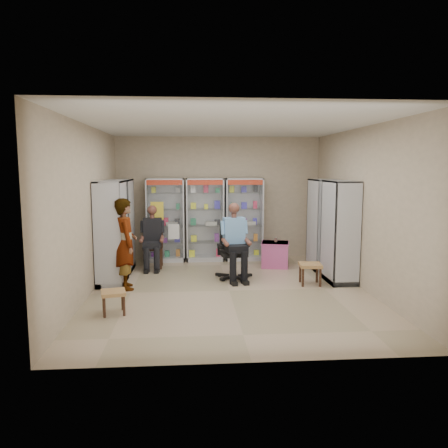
{
  "coord_description": "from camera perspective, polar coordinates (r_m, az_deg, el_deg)",
  "views": [
    {
      "loc": [
        -0.69,
        -7.79,
        2.25
      ],
      "look_at": [
        -0.04,
        0.7,
        1.15
      ],
      "focal_mm": 35.0,
      "sensor_mm": 36.0,
      "label": 1
    }
  ],
  "objects": [
    {
      "name": "cabinet_right_far",
      "position": [
        9.91,
        12.81,
        -0.07
      ],
      "size": [
        0.9,
        0.5,
        2.0
      ],
      "primitive_type": "cube",
      "rotation": [
        0.0,
        0.0,
        1.57
      ],
      "color": "#B2B4BA",
      "rests_on": "floor"
    },
    {
      "name": "tea_glass",
      "position": [
        10.04,
        6.79,
        -2.05
      ],
      "size": [
        0.07,
        0.07,
        0.1
      ],
      "primitive_type": "cylinder",
      "color": "#572807",
      "rests_on": "pink_trunk"
    },
    {
      "name": "seated_shopkeeper",
      "position": [
        8.83,
        1.27,
        -2.57
      ],
      "size": [
        0.58,
        0.73,
        1.46
      ],
      "primitive_type": null,
      "rotation": [
        0.0,
        0.0,
        0.16
      ],
      "color": "#6382C5",
      "rests_on": "floor"
    },
    {
      "name": "woven_stool_b",
      "position": [
        7.07,
        -14.22,
        -9.88
      ],
      "size": [
        0.44,
        0.44,
        0.36
      ],
      "primitive_type": "cube",
      "rotation": [
        0.0,
        0.0,
        0.23
      ],
      "color": "tan",
      "rests_on": "floor"
    },
    {
      "name": "woven_stool_a",
      "position": [
        8.67,
        11.18,
        -6.42
      ],
      "size": [
        0.45,
        0.45,
        0.41
      ],
      "primitive_type": "cube",
      "rotation": [
        0.0,
        0.0,
        -0.1
      ],
      "color": "tan",
      "rests_on": "floor"
    },
    {
      "name": "standing_man",
      "position": [
        8.3,
        -12.69,
        -2.55
      ],
      "size": [
        0.56,
        0.7,
        1.7
      ],
      "primitive_type": "imported",
      "rotation": [
        0.0,
        0.0,
        1.84
      ],
      "color": "#99999C",
      "rests_on": "floor"
    },
    {
      "name": "pink_trunk",
      "position": [
        10.06,
        6.68,
        -3.97
      ],
      "size": [
        0.7,
        0.68,
        0.57
      ],
      "primitive_type": "cube",
      "rotation": [
        0.0,
        0.0,
        -0.23
      ],
      "color": "#A5427C",
      "rests_on": "floor"
    },
    {
      "name": "cabinet_back_left",
      "position": [
        10.61,
        -7.63,
        0.53
      ],
      "size": [
        0.9,
        0.5,
        2.0
      ],
      "primitive_type": "cube",
      "color": "#A2A5A9",
      "rests_on": "floor"
    },
    {
      "name": "cabinet_left_near",
      "position": [
        8.72,
        -14.49,
        -1.13
      ],
      "size": [
        0.9,
        0.5,
        2.0
      ],
      "primitive_type": "cube",
      "rotation": [
        0.0,
        0.0,
        -1.57
      ],
      "color": "#B5B7BD",
      "rests_on": "floor"
    },
    {
      "name": "wooden_chair",
      "position": [
        9.99,
        -9.24,
        -3.01
      ],
      "size": [
        0.42,
        0.42,
        0.94
      ],
      "primitive_type": "cube",
      "color": "#331D13",
      "rests_on": "floor"
    },
    {
      "name": "cabinet_back_right",
      "position": [
        10.67,
        2.61,
        0.62
      ],
      "size": [
        0.9,
        0.5,
        2.0
      ],
      "primitive_type": "cube",
      "color": "silver",
      "rests_on": "floor"
    },
    {
      "name": "cabinet_right_near",
      "position": [
        8.88,
        14.89,
        -0.99
      ],
      "size": [
        0.9,
        0.5,
        2.0
      ],
      "primitive_type": "cube",
      "rotation": [
        0.0,
        0.0,
        1.57
      ],
      "color": "#B1B2B8",
      "rests_on": "floor"
    },
    {
      "name": "floor",
      "position": [
        8.14,
        0.68,
        -8.7
      ],
      "size": [
        6.0,
        6.0,
        0.0
      ],
      "primitive_type": "plane",
      "color": "tan",
      "rests_on": "ground"
    },
    {
      "name": "seated_customer",
      "position": [
        9.9,
        -9.29,
        -1.92
      ],
      "size": [
        0.44,
        0.6,
        1.34
      ],
      "primitive_type": null,
      "color": "black",
      "rests_on": "floor"
    },
    {
      "name": "office_chair",
      "position": [
        8.91,
        1.24,
        -3.5
      ],
      "size": [
        0.71,
        0.71,
        1.15
      ],
      "primitive_type": "cube",
      "rotation": [
        0.0,
        0.0,
        0.16
      ],
      "color": "black",
      "rests_on": "floor"
    },
    {
      "name": "room_shell",
      "position": [
        7.82,
        0.71,
        5.29
      ],
      "size": [
        5.02,
        6.02,
        3.01
      ],
      "color": "tan",
      "rests_on": "ground"
    },
    {
      "name": "cabinet_back_mid",
      "position": [
        10.6,
        -2.49,
        0.58
      ],
      "size": [
        0.9,
        0.5,
        2.0
      ],
      "primitive_type": "cube",
      "color": "silver",
      "rests_on": "floor"
    },
    {
      "name": "cabinet_left_far",
      "position": [
        9.79,
        -13.37,
        -0.18
      ],
      "size": [
        0.9,
        0.5,
        2.0
      ],
      "primitive_type": "cube",
      "rotation": [
        0.0,
        0.0,
        -1.57
      ],
      "color": "silver",
      "rests_on": "floor"
    }
  ]
}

